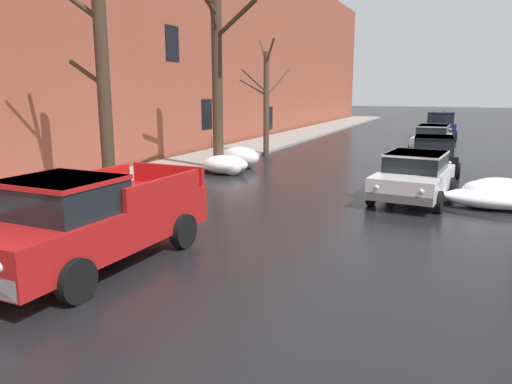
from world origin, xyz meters
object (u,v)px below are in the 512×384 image
(bare_tree_second_along_sidewalk, at_px, (101,66))
(sedan_black_parked_kerbside_mid, at_px, (433,154))
(bare_tree_far_down_block, at_px, (266,99))
(sedan_white_parked_kerbside_close, at_px, (414,175))
(suv_darkblue_queued_behind_truck, at_px, (440,124))
(bare_tree_mid_block, at_px, (218,73))
(pickup_truck_red_approaching_near_lane, at_px, (89,220))
(sedan_silver_parked_far_down_block, at_px, (432,138))

(bare_tree_second_along_sidewalk, xyz_separation_m, sedan_black_parked_kerbside_mid, (8.06, 9.70, -3.10))
(bare_tree_far_down_block, relative_size, sedan_white_parked_kerbside_close, 1.42)
(sedan_white_parked_kerbside_close, distance_m, suv_darkblue_queued_behind_truck, 20.06)
(bare_tree_mid_block, height_order, bare_tree_far_down_block, bare_tree_mid_block)
(bare_tree_second_along_sidewalk, xyz_separation_m, bare_tree_mid_block, (0.12, 6.56, 0.03))
(pickup_truck_red_approaching_near_lane, distance_m, sedan_white_parked_kerbside_close, 9.53)
(bare_tree_second_along_sidewalk, relative_size, bare_tree_far_down_block, 1.40)
(bare_tree_mid_block, height_order, suv_darkblue_queued_behind_truck, bare_tree_mid_block)
(bare_tree_second_along_sidewalk, distance_m, pickup_truck_red_approaching_near_lane, 5.78)
(bare_tree_second_along_sidewalk, distance_m, suv_darkblue_queued_behind_truck, 25.46)
(bare_tree_mid_block, distance_m, sedan_white_parked_kerbside_close, 8.73)
(pickup_truck_red_approaching_near_lane, bearing_deg, bare_tree_second_along_sidewalk, 125.94)
(bare_tree_far_down_block, bearing_deg, sedan_black_parked_kerbside_mid, -14.41)
(sedan_white_parked_kerbside_close, height_order, sedan_silver_parked_far_down_block, same)
(sedan_silver_parked_far_down_block, bearing_deg, suv_darkblue_queued_behind_truck, 90.51)
(suv_darkblue_queued_behind_truck, bearing_deg, sedan_silver_parked_far_down_block, -89.49)
(bare_tree_far_down_block, xyz_separation_m, pickup_truck_red_approaching_near_lane, (2.88, -15.78, -1.92))
(pickup_truck_red_approaching_near_lane, distance_m, sedan_silver_parked_far_down_block, 20.86)
(pickup_truck_red_approaching_near_lane, relative_size, sedan_black_parked_kerbside_mid, 1.25)
(bare_tree_second_along_sidewalk, xyz_separation_m, pickup_truck_red_approaching_near_lane, (2.91, -4.02, -2.97))
(bare_tree_second_along_sidewalk, distance_m, bare_tree_mid_block, 6.57)
(bare_tree_mid_block, height_order, sedan_black_parked_kerbside_mid, bare_tree_mid_block)
(bare_tree_far_down_block, distance_m, suv_darkblue_queued_behind_truck, 14.59)
(bare_tree_second_along_sidewalk, height_order, sedan_white_parked_kerbside_close, bare_tree_second_along_sidewalk)
(sedan_white_parked_kerbside_close, xyz_separation_m, suv_darkblue_queued_behind_truck, (-0.39, 20.05, 0.24))
(bare_tree_far_down_block, height_order, sedan_white_parked_kerbside_close, bare_tree_far_down_block)
(bare_tree_mid_block, distance_m, sedan_silver_parked_far_down_block, 12.67)
(sedan_white_parked_kerbside_close, bearing_deg, bare_tree_second_along_sidewalk, -152.48)
(bare_tree_far_down_block, relative_size, sedan_black_parked_kerbside_mid, 1.39)
(bare_tree_second_along_sidewalk, height_order, bare_tree_mid_block, bare_tree_second_along_sidewalk)
(bare_tree_mid_block, xyz_separation_m, sedan_white_parked_kerbside_close, (7.77, -2.45, -3.13))
(sedan_black_parked_kerbside_mid, relative_size, sedan_silver_parked_far_down_block, 0.92)
(bare_tree_second_along_sidewalk, bearing_deg, sedan_black_parked_kerbside_mid, 50.29)
(pickup_truck_red_approaching_near_lane, distance_m, sedan_black_parked_kerbside_mid, 14.65)
(bare_tree_second_along_sidewalk, xyz_separation_m, suv_darkblue_queued_behind_truck, (7.50, 24.16, -2.86))
(bare_tree_far_down_block, relative_size, pickup_truck_red_approaching_near_lane, 1.12)
(sedan_white_parked_kerbside_close, height_order, sedan_black_parked_kerbside_mid, same)
(pickup_truck_red_approaching_near_lane, height_order, sedan_white_parked_kerbside_close, pickup_truck_red_approaching_near_lane)
(bare_tree_mid_block, distance_m, bare_tree_far_down_block, 5.31)
(bare_tree_far_down_block, xyz_separation_m, sedan_silver_parked_far_down_block, (7.54, 4.55, -2.05))
(sedan_silver_parked_far_down_block, relative_size, suv_darkblue_queued_behind_truck, 0.96)
(sedan_white_parked_kerbside_close, bearing_deg, sedan_silver_parked_far_down_block, 91.49)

